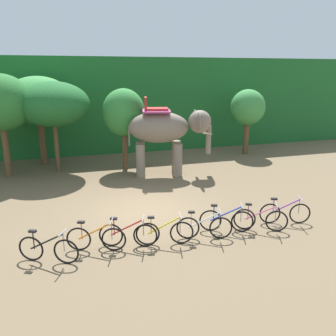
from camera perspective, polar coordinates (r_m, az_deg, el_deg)
ground_plane at (r=12.72m, az=-3.70°, el=-7.22°), size 80.00×80.00×0.00m
foliage_hedge at (r=24.21m, az=-10.70°, el=10.53°), size 36.00×6.00×5.78m
tree_far_left at (r=17.95m, az=-25.95°, el=9.64°), size 2.93×2.93×4.87m
tree_center_left at (r=19.70m, az=-20.59°, el=10.37°), size 3.51×3.51×4.72m
tree_center at (r=17.94m, az=-18.46°, el=9.96°), size 3.52×3.52×4.50m
tree_center_right at (r=17.81m, az=-7.31°, el=9.02°), size 2.16×2.16×4.14m
tree_left at (r=21.57m, az=13.03°, el=9.61°), size 2.06×2.06×3.93m
elephant at (r=16.77m, az=-0.41°, el=6.26°), size 4.25×2.42×3.78m
bike_black at (r=9.94m, az=-19.16°, el=-12.52°), size 1.56×0.83×0.92m
bike_orange at (r=10.17m, az=-11.80°, el=-11.28°), size 1.64×0.68×0.92m
bike_red at (r=10.25m, az=-6.63°, el=-10.82°), size 1.64×0.69×0.92m
bike_yellow at (r=10.29m, az=-0.56°, el=-10.57°), size 1.68×0.56×0.92m
bike_white at (r=10.68m, az=6.00°, el=-9.66°), size 1.65×0.65×0.92m
bike_blue at (r=11.23m, az=9.57°, el=-8.48°), size 1.61×0.76×0.92m
bike_pink at (r=11.52m, az=15.00°, el=-8.17°), size 1.57×0.82×0.92m
bike_purple at (r=12.27m, az=18.71°, el=-6.99°), size 1.65×0.66×0.92m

